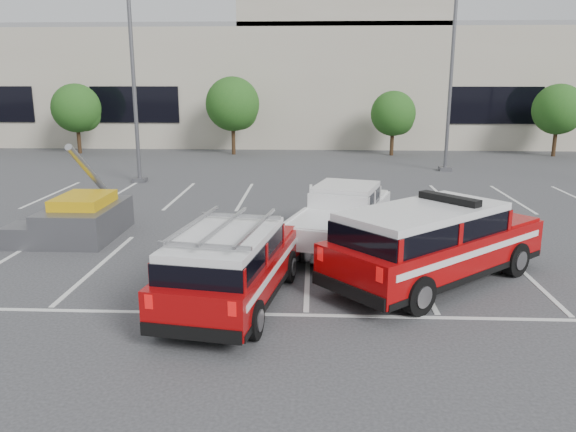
# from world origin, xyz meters

# --- Properties ---
(ground) EXTENTS (120.00, 120.00, 0.00)m
(ground) POSITION_xyz_m (0.00, 0.00, 0.00)
(ground) COLOR #333335
(ground) RESTS_ON ground
(stall_markings) EXTENTS (23.00, 15.00, 0.01)m
(stall_markings) POSITION_xyz_m (0.00, 4.50, 0.01)
(stall_markings) COLOR silver
(stall_markings) RESTS_ON ground
(convention_building) EXTENTS (60.00, 16.99, 13.20)m
(convention_building) POSITION_xyz_m (0.18, 31.86, 4.72)
(convention_building) COLOR #BEB5A1
(convention_building) RESTS_ON ground
(tree_left) EXTENTS (3.07, 3.07, 4.42)m
(tree_left) POSITION_xyz_m (-14.91, 22.05, 2.77)
(tree_left) COLOR #3F2B19
(tree_left) RESTS_ON ground
(tree_mid_left) EXTENTS (3.37, 3.37, 4.85)m
(tree_mid_left) POSITION_xyz_m (-4.91, 22.05, 3.04)
(tree_mid_left) COLOR #3F2B19
(tree_mid_left) RESTS_ON ground
(tree_mid_right) EXTENTS (2.77, 2.77, 3.99)m
(tree_mid_right) POSITION_xyz_m (5.09, 22.05, 2.50)
(tree_mid_right) COLOR #3F2B19
(tree_mid_right) RESTS_ON ground
(tree_right) EXTENTS (3.07, 3.07, 4.42)m
(tree_right) POSITION_xyz_m (15.09, 22.05, 2.77)
(tree_right) COLOR #3F2B19
(tree_right) RESTS_ON ground
(light_pole_left) EXTENTS (0.90, 0.60, 10.24)m
(light_pole_left) POSITION_xyz_m (-8.00, 12.00, 5.19)
(light_pole_left) COLOR #59595E
(light_pole_left) RESTS_ON ground
(light_pole_mid) EXTENTS (0.90, 0.60, 10.24)m
(light_pole_mid) POSITION_xyz_m (7.00, 16.00, 5.19)
(light_pole_mid) COLOR #59595E
(light_pole_mid) RESTS_ON ground
(fire_chief_suv) EXTENTS (5.77, 5.44, 2.05)m
(fire_chief_suv) POSITION_xyz_m (2.95, -0.80, 0.84)
(fire_chief_suv) COLOR #900708
(fire_chief_suv) RESTS_ON ground
(white_pickup) EXTENTS (3.40, 5.84, 1.70)m
(white_pickup) POSITION_xyz_m (0.95, 2.27, 0.68)
(white_pickup) COLOR silver
(white_pickup) RESTS_ON ground
(ladder_suv) EXTENTS (2.65, 5.07, 1.90)m
(ladder_suv) POSITION_xyz_m (-1.59, -2.39, 0.76)
(ladder_suv) COLOR #900708
(ladder_suv) RESTS_ON ground
(utility_rig) EXTENTS (2.86, 3.44, 2.92)m
(utility_rig) POSITION_xyz_m (-6.93, 2.67, 0.58)
(utility_rig) COLOR #59595E
(utility_rig) RESTS_ON ground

